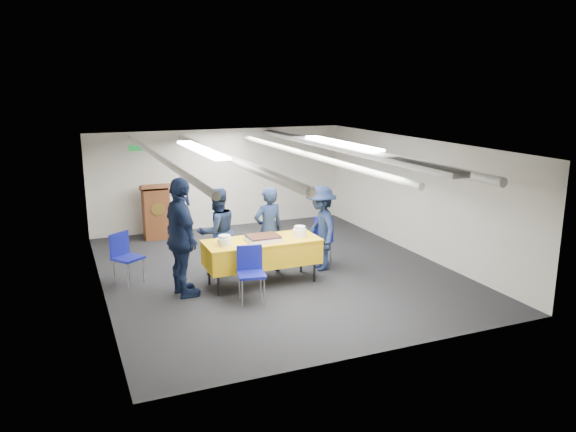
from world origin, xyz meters
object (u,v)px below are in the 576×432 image
object	(u,v)px
chair_near	(251,268)
serving_table	(262,252)
sheet_cake	(263,238)
chair_left	(124,253)
chair_right	(321,236)
podium	(156,211)
sailor_a	(268,230)
sailor_b	(217,232)
sailor_c	(182,238)
sailor_d	(321,228)

from	to	relation	value
chair_near	serving_table	bearing A→B (deg)	56.48
sheet_cake	chair_left	bearing A→B (deg)	154.95
chair_right	podium	bearing A→B (deg)	130.25
chair_near	sailor_a	size ratio (longest dim) A/B	0.56
sailor_a	sailor_b	distance (m)	0.91
chair_near	sailor_b	distance (m)	1.43
serving_table	chair_left	size ratio (longest dim) A/B	2.24
serving_table	sheet_cake	size ratio (longest dim) A/B	3.48
chair_near	sheet_cake	bearing A→B (deg)	53.43
sailor_b	sailor_a	bearing A→B (deg)	151.14
sailor_c	podium	bearing A→B (deg)	-10.33
serving_table	sheet_cake	bearing A→B (deg)	-89.17
sailor_a	sailor_d	bearing A→B (deg)	157.39
sheet_cake	sailor_a	size ratio (longest dim) A/B	0.36
chair_right	sailor_b	world-z (taller)	sailor_b
podium	chair_left	size ratio (longest dim) A/B	1.44
sailor_b	sailor_c	size ratio (longest dim) A/B	0.81
sailor_c	sailor_d	distance (m)	2.63
sailor_b	chair_right	bearing A→B (deg)	160.86
serving_table	sailor_d	xyz separation A→B (m)	(1.25, 0.30, 0.22)
serving_table	sailor_c	xyz separation A→B (m)	(-1.36, -0.04, 0.40)
podium	chair_near	size ratio (longest dim) A/B	1.44
chair_near	sailor_b	bearing A→B (deg)	95.58
podium	sailor_d	bearing A→B (deg)	-53.90
chair_left	sailor_d	size ratio (longest dim) A/B	0.56
podium	chair_right	size ratio (longest dim) A/B	1.44
sailor_a	sheet_cake	bearing A→B (deg)	53.16
podium	sailor_c	xyz separation A→B (m)	(-0.20, -3.63, 0.35)
chair_near	chair_right	bearing A→B (deg)	33.93
sailor_a	sailor_b	size ratio (longest dim) A/B	1.00
chair_left	sailor_a	xyz separation A→B (m)	(2.47, -0.41, 0.25)
sheet_cake	sailor_b	distance (m)	1.00
chair_near	sailor_b	xyz separation A→B (m)	(-0.14, 1.40, 0.25)
sailor_d	podium	bearing A→B (deg)	-137.14
chair_right	chair_left	size ratio (longest dim) A/B	1.00
sheet_cake	sailor_c	xyz separation A→B (m)	(-1.36, 0.02, 0.15)
chair_right	serving_table	bearing A→B (deg)	-157.29
chair_near	chair_left	world-z (taller)	same
chair_near	chair_right	distance (m)	2.18
chair_near	sailor_d	distance (m)	1.93
podium	chair_left	xyz separation A→B (m)	(-1.00, -2.65, -0.08)
chair_left	sailor_a	size ratio (longest dim) A/B	0.56
sheet_cake	chair_left	size ratio (longest dim) A/B	0.64
sheet_cake	serving_table	bearing A→B (deg)	90.83
chair_near	sailor_c	world-z (taller)	sailor_c
sailor_b	sailor_c	distance (m)	1.15
chair_near	chair_right	size ratio (longest dim) A/B	1.00
sailor_b	sailor_c	xyz separation A→B (m)	(-0.80, -0.80, 0.18)
sailor_d	chair_left	bearing A→B (deg)	-93.94
serving_table	sailor_d	size ratio (longest dim) A/B	1.25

